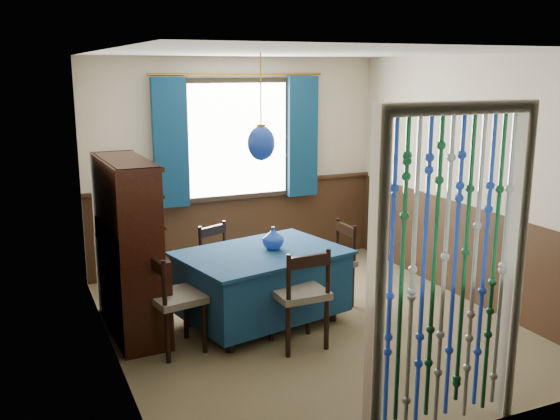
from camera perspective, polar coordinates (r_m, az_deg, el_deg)
name	(u,v)px	position (r m, az deg, el deg)	size (l,w,h in m)	color
floor	(310,324)	(6.02, 2.80, -10.34)	(4.00, 4.00, 0.00)	brown
ceiling	(314,53)	(5.54, 3.09, 14.18)	(4.00, 4.00, 0.00)	silver
wall_back	(237,164)	(7.46, -3.98, 4.19)	(3.60, 3.60, 0.00)	beige
wall_front	(457,254)	(4.01, 15.87, -3.86)	(3.60, 3.60, 0.00)	beige
wall_left	(109,213)	(5.11, -15.40, -0.27)	(4.00, 4.00, 0.00)	beige
wall_right	(470,181)	(6.64, 16.98, 2.58)	(4.00, 4.00, 0.00)	beige
wainscot_back	(238,225)	(7.60, -3.85, -1.42)	(3.60, 3.60, 0.00)	#342114
wainscot_front	(448,364)	(4.30, 15.11, -13.44)	(3.60, 3.60, 0.00)	#342114
wainscot_left	(116,302)	(5.33, -14.76, -8.13)	(4.00, 4.00, 0.00)	#342114
wainscot_right	(464,251)	(6.80, 16.47, -3.65)	(4.00, 4.00, 0.00)	#342114
window	(238,140)	(7.37, -3.88, 6.45)	(1.32, 0.12, 1.42)	black
doorway	(449,281)	(4.12, 15.17, -6.32)	(1.16, 0.12, 2.18)	silver
dining_table	(262,282)	(5.89, -1.65, -6.55)	(1.66, 1.32, 0.71)	navy
chair_near	(300,294)	(5.39, 1.87, -7.71)	(0.45, 0.43, 0.90)	black
chair_far	(222,262)	(6.42, -5.35, -4.75)	(0.52, 0.51, 0.82)	black
chair_left	(173,299)	(5.38, -9.78, -8.01)	(0.49, 0.51, 0.88)	black
chair_right	(333,261)	(6.38, 4.89, -4.68)	(0.40, 0.42, 0.85)	black
sideboard	(130,272)	(5.85, -13.56, -5.51)	(0.47, 1.23, 1.60)	black
pendant_lamp	(261,143)	(5.59, -1.74, 6.16)	(0.25, 0.25, 0.94)	olive
vase_table	(273,239)	(5.85, -0.64, -2.67)	(0.19, 0.19, 0.19)	#16359B
bowl_shelf	(140,219)	(5.44, -12.71, -0.77)	(0.21, 0.21, 0.05)	beige
vase_sideboard	(131,231)	(5.96, -13.51, -1.91)	(0.17, 0.17, 0.18)	beige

